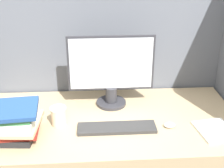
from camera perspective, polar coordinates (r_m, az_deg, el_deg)
cubicle_panel_rear at (r=2.29m, az=-0.74°, el=1.62°), size 1.98×0.04×1.73m
desk at (r=2.18m, az=-0.03°, el=-14.94°), size 1.58×0.81×0.76m
monitor at (r=2.01m, az=-0.17°, el=2.22°), size 0.56×0.20×0.48m
keyboard at (r=1.85m, az=0.90°, el=-8.03°), size 0.46×0.12×0.02m
mouse at (r=1.89m, az=10.47°, el=-7.38°), size 0.07×0.05×0.03m
coffee_cup at (r=1.89m, az=-9.73°, el=-5.81°), size 0.10×0.10×0.12m
book_stack at (r=1.82m, az=-16.85°, el=-6.60°), size 0.26×0.29×0.19m
paper_pile at (r=1.93m, az=18.35°, el=-8.06°), size 0.23×0.25×0.01m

